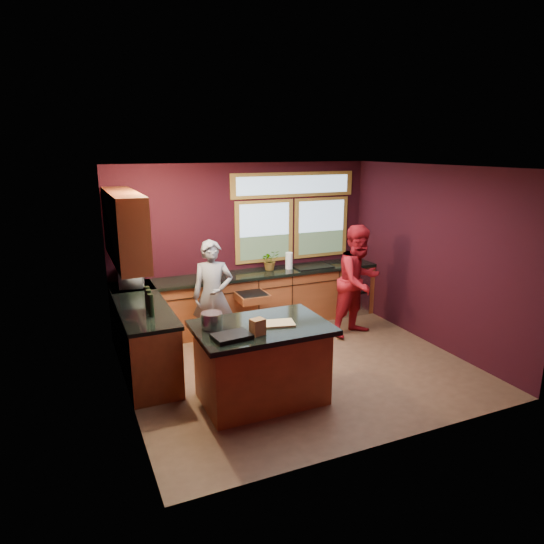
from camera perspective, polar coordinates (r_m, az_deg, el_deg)
floor at (r=6.86m, az=2.99°, el=-10.93°), size 4.50×4.50×0.00m
room_shell at (r=6.35m, az=-2.95°, el=4.11°), size 4.52×4.02×2.71m
back_counter at (r=8.20m, az=-1.05°, el=-3.09°), size 4.50×0.64×0.93m
left_counter at (r=6.89m, az=-15.06°, el=-7.09°), size 0.64×2.30×0.93m
island at (r=5.82m, az=-1.21°, el=-10.57°), size 1.55×1.05×0.95m
person_grey at (r=7.20m, az=-6.97°, el=-2.75°), size 0.68×0.54×1.64m
person_red at (r=7.77m, az=10.15°, el=-1.04°), size 1.01×0.87×1.78m
microwave at (r=7.51m, az=-16.17°, el=-0.50°), size 0.44×0.57×0.29m
potted_plant at (r=8.14m, az=-0.23°, el=1.41°), size 0.31×0.26×0.34m
paper_towel at (r=8.24m, az=2.01°, el=1.34°), size 0.12×0.12×0.28m
cutting_board at (r=5.66m, az=0.83°, el=-6.05°), size 0.40×0.32×0.02m
stock_pot at (r=5.56m, az=-7.11°, el=-5.66°), size 0.24×0.24×0.18m
paper_bag at (r=5.33m, az=-1.71°, el=-6.46°), size 0.17×0.15×0.18m
black_tray at (r=5.26m, az=-4.76°, el=-7.57°), size 0.43×0.32×0.05m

